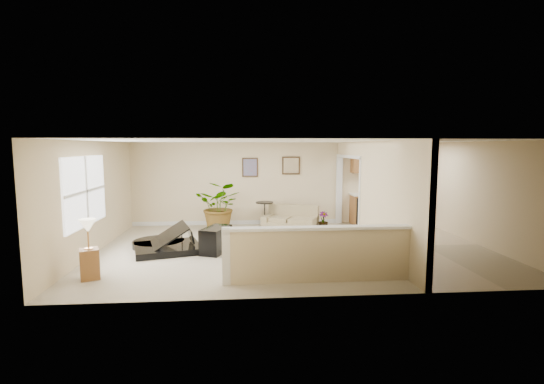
{
  "coord_description": "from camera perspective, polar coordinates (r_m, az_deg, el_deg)",
  "views": [
    {
      "loc": [
        -1.24,
        -8.95,
        2.38
      ],
      "look_at": [
        -0.49,
        0.4,
        1.29
      ],
      "focal_mm": 26.0,
      "sensor_mm": 36.0,
      "label": 1
    }
  ],
  "objects": [
    {
      "name": "floor",
      "position": [
        9.35,
        3.22,
        -8.14
      ],
      "size": [
        9.0,
        9.0,
        0.0
      ],
      "primitive_type": "plane",
      "color": "tan",
      "rests_on": "ground"
    },
    {
      "name": "palm_plant",
      "position": [
        11.26,
        -7.5,
        -2.08
      ],
      "size": [
        1.52,
        1.41,
        1.4
      ],
      "color": "black",
      "rests_on": "floor"
    },
    {
      "name": "interior_partition",
      "position": [
        9.77,
        13.59,
        -0.39
      ],
      "size": [
        0.18,
        5.99,
        2.5
      ],
      "color": "beige",
      "rests_on": "floor"
    },
    {
      "name": "back_wall",
      "position": [
        12.07,
        1.33,
        1.24
      ],
      "size": [
        9.0,
        0.04,
        2.5
      ],
      "primitive_type": "cube",
      "color": "beige",
      "rests_on": "floor"
    },
    {
      "name": "piano",
      "position": [
        9.39,
        -15.06,
        -4.78
      ],
      "size": [
        1.93,
        1.93,
        1.35
      ],
      "rotation": [
        0.0,
        0.0,
        0.29
      ],
      "color": "black",
      "rests_on": "floor"
    },
    {
      "name": "loveseat",
      "position": [
        11.51,
        2.62,
        -3.65
      ],
      "size": [
        1.86,
        1.44,
        0.87
      ],
      "rotation": [
        0.0,
        0.0,
        -0.42
      ],
      "color": "#9D8B63",
      "rests_on": "floor"
    },
    {
      "name": "small_plant",
      "position": [
        11.48,
        7.43,
        -4.29
      ],
      "size": [
        0.33,
        0.33,
        0.51
      ],
      "color": "black",
      "rests_on": "floor"
    },
    {
      "name": "right_wall",
      "position": [
        10.7,
        27.91,
        -0.22
      ],
      "size": [
        0.04,
        6.0,
        2.5
      ],
      "primitive_type": "cube",
      "color": "beige",
      "rests_on": "floor"
    },
    {
      "name": "kitchen_vinyl",
      "position": [
        10.25,
        21.1,
        -7.23
      ],
      "size": [
        2.7,
        6.0,
        0.01
      ],
      "primitive_type": "cube",
      "color": "gray",
      "rests_on": "floor"
    },
    {
      "name": "piano_bench",
      "position": [
        9.02,
        -8.12,
        -6.87
      ],
      "size": [
        0.72,
        0.96,
        0.57
      ],
      "primitive_type": "cube",
      "rotation": [
        0.0,
        0.0,
        -0.38
      ],
      "color": "black",
      "rests_on": "floor"
    },
    {
      "name": "ceiling",
      "position": [
        9.04,
        3.33,
        7.37
      ],
      "size": [
        9.0,
        6.0,
        0.04
      ],
      "primitive_type": "cube",
      "color": "white",
      "rests_on": "back_wall"
    },
    {
      "name": "lamp_stand",
      "position": [
        7.87,
        -24.97,
        -8.11
      ],
      "size": [
        0.42,
        0.42,
        1.1
      ],
      "color": "brown",
      "rests_on": "floor"
    },
    {
      "name": "front_wall",
      "position": [
        6.19,
        7.08,
        -3.95
      ],
      "size": [
        9.0,
        0.04,
        2.5
      ],
      "primitive_type": "cube",
      "color": "beige",
      "rests_on": "floor"
    },
    {
      "name": "wall_mirror",
      "position": [
        12.04,
        2.78,
        3.85
      ],
      "size": [
        0.55,
        0.04,
        0.55
      ],
      "color": "#392714",
      "rests_on": "back_wall"
    },
    {
      "name": "wall_art_left",
      "position": [
        11.94,
        -3.19,
        3.58
      ],
      "size": [
        0.48,
        0.04,
        0.58
      ],
      "color": "#392714",
      "rests_on": "back_wall"
    },
    {
      "name": "left_wall",
      "position": [
        9.59,
        -24.41,
        -0.74
      ],
      "size": [
        0.04,
        6.0,
        2.5
      ],
      "primitive_type": "cube",
      "color": "beige",
      "rests_on": "floor"
    },
    {
      "name": "kitchen_cabinets",
      "position": [
        12.59,
        16.06,
        -0.53
      ],
      "size": [
        2.36,
        0.65,
        2.33
      ],
      "color": "brown",
      "rests_on": "floor"
    },
    {
      "name": "pony_half_wall",
      "position": [
        7.03,
        6.44,
        -8.77
      ],
      "size": [
        3.42,
        0.22,
        1.0
      ],
      "color": "beige",
      "rests_on": "floor"
    },
    {
      "name": "left_window",
      "position": [
        9.1,
        -25.44,
        0.11
      ],
      "size": [
        0.05,
        2.15,
        1.45
      ],
      "primitive_type": "cube",
      "color": "white",
      "rests_on": "left_wall"
    },
    {
      "name": "accent_table",
      "position": [
        11.58,
        -1.08,
        -2.79
      ],
      "size": [
        0.52,
        0.52,
        0.76
      ],
      "color": "black",
      "rests_on": "floor"
    }
  ]
}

